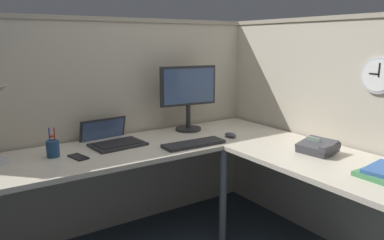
{
  "coord_description": "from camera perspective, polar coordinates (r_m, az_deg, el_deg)",
  "views": [
    {
      "loc": [
        -1.35,
        -1.72,
        1.42
      ],
      "look_at": [
        -0.02,
        0.28,
        0.9
      ],
      "focal_mm": 34.62,
      "sensor_mm": 36.0,
      "label": 1
    }
  ],
  "objects": [
    {
      "name": "wall_clock",
      "position": [
        2.5,
        26.81,
        6.12
      ],
      "size": [
        0.04,
        0.22,
        0.22
      ],
      "color": "#B7BABF"
    },
    {
      "name": "desk",
      "position": [
        2.21,
        2.01,
        -8.73
      ],
      "size": [
        2.35,
        2.15,
        0.73
      ],
      "color": "beige",
      "rests_on": "ground"
    },
    {
      "name": "monitor",
      "position": [
        2.84,
        -0.56,
        4.16
      ],
      "size": [
        0.46,
        0.2,
        0.5
      ],
      "color": "#232326",
      "rests_on": "desk"
    },
    {
      "name": "computer_mouse",
      "position": [
        2.7,
        5.94,
        -2.32
      ],
      "size": [
        0.06,
        0.1,
        0.03
      ],
      "primitive_type": "ellipsoid",
      "color": "#38383D",
      "rests_on": "desk"
    },
    {
      "name": "cubicle_wall_right",
      "position": [
        2.73,
        22.48,
        -2.04
      ],
      "size": [
        0.12,
        2.37,
        1.58
      ],
      "color": "#B7AD99",
      "rests_on": "ground"
    },
    {
      "name": "keyboard",
      "position": [
        2.48,
        0.27,
        -3.68
      ],
      "size": [
        0.43,
        0.15,
        0.02
      ],
      "primitive_type": "cube",
      "rotation": [
        0.0,
        0.0,
        -0.03
      ],
      "color": "#232326",
      "rests_on": "desk"
    },
    {
      "name": "office_phone",
      "position": [
        2.43,
        18.89,
        -4.03
      ],
      "size": [
        0.21,
        0.23,
        0.11
      ],
      "color": "#38383D",
      "rests_on": "desk"
    },
    {
      "name": "pen_cup",
      "position": [
        2.39,
        -20.66,
        -4.1
      ],
      "size": [
        0.08,
        0.08,
        0.18
      ],
      "color": "navy",
      "rests_on": "desk"
    },
    {
      "name": "laptop",
      "position": [
        2.6,
        -12.35,
        -2.9
      ],
      "size": [
        0.37,
        0.41,
        0.22
      ],
      "color": "#232326",
      "rests_on": "desk"
    },
    {
      "name": "cubicle_wall_back",
      "position": [
        2.84,
        -12.47,
        -0.85
      ],
      "size": [
        2.57,
        0.12,
        1.58
      ],
      "color": "#B7AD99",
      "rests_on": "ground"
    },
    {
      "name": "cell_phone",
      "position": [
        2.33,
        -17.11,
        -5.47
      ],
      "size": [
        0.1,
        0.16,
        0.01
      ],
      "primitive_type": "cube",
      "rotation": [
        0.0,
        0.0,
        0.22
      ],
      "color": "black",
      "rests_on": "desk"
    }
  ]
}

